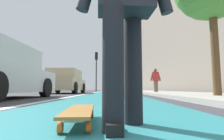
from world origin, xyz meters
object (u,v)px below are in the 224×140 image
Objects in this scene: traffic_light at (96,64)px; pedestrian_distant at (156,79)px; skateboard at (80,112)px; parked_car_mid at (65,82)px.

traffic_light reaches higher than pedestrian_distant.
skateboard is 0.56× the size of pedestrian_distant.
skateboard is 18.12m from traffic_light.
parked_car_mid is 2.77× the size of pedestrian_distant.
parked_car_mid is (10.33, 2.88, 0.63)m from skateboard.
pedestrian_distant is at bearing -151.40° from traffic_light.
parked_car_mid is at bearing 170.65° from traffic_light.
skateboard is 0.20× the size of parked_car_mid.
pedestrian_distant is (9.72, -2.77, 0.77)m from skateboard.
parked_car_mid is 1.00× the size of traffic_light.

